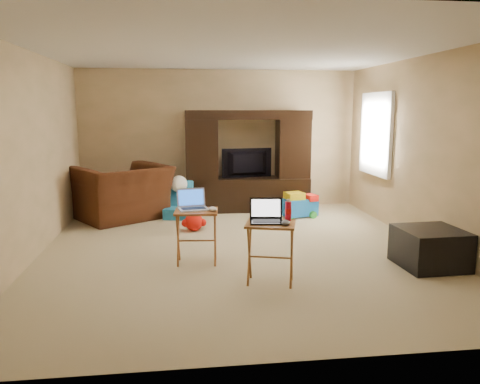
{
  "coord_description": "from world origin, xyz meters",
  "views": [
    {
      "loc": [
        -0.71,
        -5.79,
        1.8
      ],
      "look_at": [
        0.0,
        -0.2,
        0.8
      ],
      "focal_mm": 35.0,
      "sensor_mm": 36.0,
      "label": 1
    }
  ],
  "objects": [
    {
      "name": "laptop_right",
      "position": [
        0.15,
        -1.18,
        0.77
      ],
      "size": [
        0.37,
        0.32,
        0.24
      ],
      "primitive_type": "cube",
      "rotation": [
        0.0,
        0.0,
        -0.12
      ],
      "color": "black",
      "rests_on": "tray_table_right"
    },
    {
      "name": "recliner",
      "position": [
        -1.68,
        1.98,
        0.45
      ],
      "size": [
        1.81,
        1.76,
        0.89
      ],
      "primitive_type": "imported",
      "rotation": [
        0.0,
        0.0,
        3.75
      ],
      "color": "#401D0D",
      "rests_on": "floor"
    },
    {
      "name": "floor",
      "position": [
        0.0,
        0.0,
        0.0
      ],
      "size": [
        5.5,
        5.5,
        0.0
      ],
      "primitive_type": "plane",
      "color": "tan",
      "rests_on": "ground"
    },
    {
      "name": "wall_front",
      "position": [
        0.0,
        -2.75,
        1.25
      ],
      "size": [
        5.0,
        0.0,
        5.0
      ],
      "primitive_type": "plane",
      "rotation": [
        -1.57,
        0.0,
        0.0
      ],
      "color": "tan",
      "rests_on": "ground"
    },
    {
      "name": "window_frame",
      "position": [
        2.46,
        1.55,
        1.4
      ],
      "size": [
        0.06,
        1.14,
        1.34
      ],
      "primitive_type": "cube",
      "color": "white",
      "rests_on": "ground"
    },
    {
      "name": "entertainment_center",
      "position": [
        0.47,
        2.4,
        0.89
      ],
      "size": [
        2.2,
        0.65,
        1.78
      ],
      "primitive_type": "cube",
      "rotation": [
        0.0,
        0.0,
        -0.05
      ],
      "color": "black",
      "rests_on": "floor"
    },
    {
      "name": "push_toy",
      "position": [
        1.28,
        1.77,
        0.22
      ],
      "size": [
        0.66,
        0.54,
        0.43
      ],
      "primitive_type": null,
      "rotation": [
        0.0,
        0.0,
        0.24
      ],
      "color": "blue",
      "rests_on": "floor"
    },
    {
      "name": "ceiling",
      "position": [
        0.0,
        0.0,
        2.5
      ],
      "size": [
        5.5,
        5.5,
        0.0
      ],
      "primitive_type": "plane",
      "rotation": [
        3.14,
        0.0,
        0.0
      ],
      "color": "silver",
      "rests_on": "ground"
    },
    {
      "name": "ottoman",
      "position": [
        2.12,
        -0.91,
        0.22
      ],
      "size": [
        0.72,
        0.72,
        0.44
      ],
      "primitive_type": "cube",
      "rotation": [
        0.0,
        0.0,
        0.04
      ],
      "color": "black",
      "rests_on": "floor"
    },
    {
      "name": "window_pane",
      "position": [
        2.48,
        1.55,
        1.4
      ],
      "size": [
        0.0,
        1.2,
        1.2
      ],
      "primitive_type": "plane",
      "rotation": [
        1.57,
        0.0,
        -1.57
      ],
      "color": "white",
      "rests_on": "ground"
    },
    {
      "name": "wall_left",
      "position": [
        -2.5,
        0.0,
        1.25
      ],
      "size": [
        0.0,
        5.5,
        5.5
      ],
      "primitive_type": "plane",
      "rotation": [
        1.57,
        0.0,
        1.57
      ],
      "color": "tan",
      "rests_on": "ground"
    },
    {
      "name": "mouse_left",
      "position": [
        -0.36,
        -0.53,
        0.67
      ],
      "size": [
        0.12,
        0.15,
        0.05
      ],
      "primitive_type": "ellipsoid",
      "rotation": [
        0.0,
        0.0,
        0.35
      ],
      "color": "white",
      "rests_on": "tray_table_left"
    },
    {
      "name": "tray_table_left",
      "position": [
        -0.55,
        -0.46,
        0.32
      ],
      "size": [
        0.53,
        0.44,
        0.64
      ],
      "primitive_type": "cube",
      "rotation": [
        0.0,
        0.0,
        -0.09
      ],
      "color": "#995825",
      "rests_on": "floor"
    },
    {
      "name": "laptop_left",
      "position": [
        -0.58,
        -0.43,
        0.76
      ],
      "size": [
        0.38,
        0.33,
        0.24
      ],
      "primitive_type": "cube",
      "rotation": [
        0.0,
        0.0,
        0.18
      ],
      "color": "#AEAEB2",
      "rests_on": "tray_table_left"
    },
    {
      "name": "child_rocker",
      "position": [
        -0.75,
        1.95,
        0.31
      ],
      "size": [
        0.57,
        0.62,
        0.62
      ],
      "primitive_type": null,
      "rotation": [
        0.0,
        0.0,
        -0.23
      ],
      "color": "#1B6B98",
      "rests_on": "floor"
    },
    {
      "name": "tray_table_right",
      "position": [
        0.19,
        -1.2,
        0.33
      ],
      "size": [
        0.59,
        0.52,
        0.65
      ],
      "primitive_type": "cube",
      "rotation": [
        0.0,
        0.0,
        -0.28
      ],
      "color": "#925F23",
      "rests_on": "floor"
    },
    {
      "name": "mouse_right",
      "position": [
        0.32,
        -1.32,
        0.68
      ],
      "size": [
        0.1,
        0.14,
        0.05
      ],
      "primitive_type": "ellipsoid",
      "rotation": [
        0.0,
        0.0,
        -0.11
      ],
      "color": "#3B3C40",
      "rests_on": "tray_table_right"
    },
    {
      "name": "wall_back",
      "position": [
        0.0,
        2.75,
        1.25
      ],
      "size": [
        5.0,
        0.0,
        5.0
      ],
      "primitive_type": "plane",
      "rotation": [
        1.57,
        0.0,
        0.0
      ],
      "color": "tan",
      "rests_on": "ground"
    },
    {
      "name": "plush_toy",
      "position": [
        -0.54,
        1.06,
        0.21
      ],
      "size": [
        0.38,
        0.32,
        0.42
      ],
      "primitive_type": null,
      "color": "red",
      "rests_on": "floor"
    },
    {
      "name": "wall_right",
      "position": [
        2.5,
        0.0,
        1.25
      ],
      "size": [
        0.0,
        5.5,
        5.5
      ],
      "primitive_type": "plane",
      "rotation": [
        1.57,
        0.0,
        -1.57
      ],
      "color": "tan",
      "rests_on": "ground"
    },
    {
      "name": "television",
      "position": [
        0.47,
        2.36,
        0.85
      ],
      "size": [
        0.91,
        0.24,
        0.52
      ],
      "primitive_type": "imported",
      "rotation": [
        0.0,
        0.0,
        3.28
      ],
      "color": "black",
      "rests_on": "entertainment_center"
    },
    {
      "name": "water_bottle",
      "position": [
        0.39,
        -1.12,
        0.75
      ],
      "size": [
        0.06,
        0.06,
        0.2
      ],
      "primitive_type": "cylinder",
      "color": "red",
      "rests_on": "tray_table_right"
    }
  ]
}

